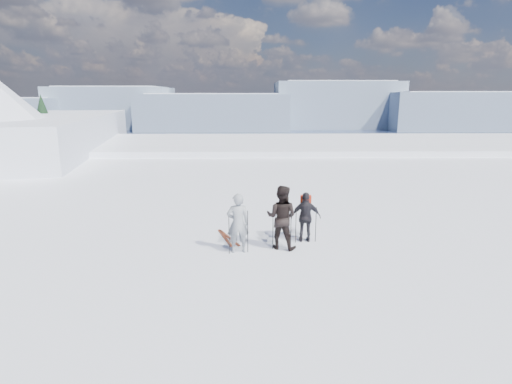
# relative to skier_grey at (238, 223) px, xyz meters

# --- Properties ---
(lake_basin) EXTENTS (820.00, 820.00, 71.62)m
(lake_basin) POSITION_rel_skier_grey_xyz_m (2.67, 27.54, -7.43)
(lake_basin) COLOR white
(lake_basin) RESTS_ON ground
(far_mountain_range) EXTENTS (770.00, 110.00, 53.00)m
(far_mountain_range) POSITION_rel_skier_grey_xyz_m (32.28, 452.33, -8.12)
(far_mountain_range) COLOR slate
(far_mountain_range) RESTS_ON ground
(near_ridge) EXTENTS (31.37, 35.68, 25.62)m
(near_ridge) POSITION_rel_skier_grey_xyz_m (-23.89, 26.88, -4.41)
(near_ridge) COLOR white
(near_ridge) RESTS_ON ground
(skier_grey) EXTENTS (0.72, 0.52, 1.85)m
(skier_grey) POSITION_rel_skier_grey_xyz_m (0.00, 0.00, 0.00)
(skier_grey) COLOR gray
(skier_grey) RESTS_ON ground
(skier_dark) EXTENTS (1.18, 1.05, 2.02)m
(skier_dark) POSITION_rel_skier_grey_xyz_m (1.35, 0.32, 0.08)
(skier_dark) COLOR black
(skier_dark) RESTS_ON ground
(skier_pack) EXTENTS (1.00, 0.47, 1.66)m
(skier_pack) POSITION_rel_skier_grey_xyz_m (2.19, 0.90, -0.10)
(skier_pack) COLOR black
(skier_pack) RESTS_ON ground
(backpack) EXTENTS (0.37, 0.22, 0.46)m
(backpack) POSITION_rel_skier_grey_xyz_m (2.21, 1.15, 0.96)
(backpack) COLOR red
(backpack) RESTS_ON skier_pack
(ski_poles) EXTENTS (2.81, 1.03, 1.33)m
(ski_poles) POSITION_rel_skier_grey_xyz_m (1.17, 0.32, -0.33)
(ski_poles) COLOR black
(ski_poles) RESTS_ON ground
(skis_loose) EXTENTS (0.84, 1.65, 0.03)m
(skis_loose) POSITION_rel_skier_grey_xyz_m (-0.41, 1.25, -0.91)
(skis_loose) COLOR black
(skis_loose) RESTS_ON ground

